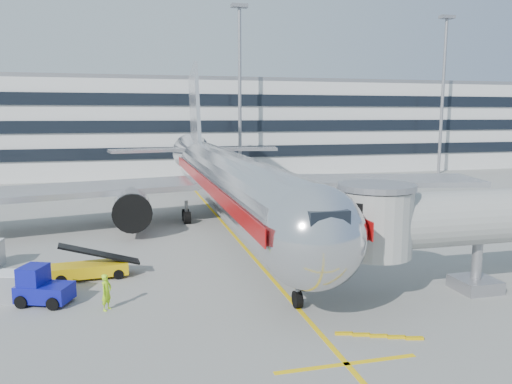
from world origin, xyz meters
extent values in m
plane|color=gray|center=(0.00, 0.00, 0.00)|extent=(180.00, 180.00, 0.00)
cube|color=yellow|center=(0.00, 10.00, 0.01)|extent=(0.25, 70.00, 0.01)
cube|color=yellow|center=(0.00, -14.00, 0.01)|extent=(6.00, 0.25, 0.01)
cylinder|color=silver|center=(0.00, 8.00, 4.20)|extent=(5.00, 36.00, 5.00)
sphere|color=silver|center=(0.00, -10.00, 4.20)|extent=(5.00, 5.00, 5.00)
cone|color=silver|center=(0.00, 31.00, 4.80)|extent=(5.00, 10.00, 5.00)
cube|color=black|center=(0.00, -11.50, 5.33)|extent=(1.80, 1.20, 0.90)
cube|color=#B7B7BC|center=(13.00, 13.50, 3.40)|extent=(24.95, 12.07, 0.50)
cube|color=#B7B7BC|center=(-13.00, 13.50, 3.40)|extent=(24.95, 12.07, 0.50)
cylinder|color=#99999E|center=(8.00, 10.00, 2.20)|extent=(3.00, 4.20, 3.00)
cylinder|color=#99999E|center=(-8.00, 10.00, 2.20)|extent=(3.00, 4.20, 3.00)
cylinder|color=black|center=(8.00, 8.00, 2.20)|extent=(3.10, 0.50, 3.10)
cylinder|color=black|center=(-8.00, 8.00, 2.20)|extent=(3.10, 0.50, 3.10)
cube|color=#B7B7BC|center=(0.00, 31.50, 9.20)|extent=(0.45, 9.39, 13.72)
cube|color=#B7B7BC|center=(5.50, 32.00, 5.40)|extent=(10.41, 4.94, 0.35)
cube|color=#B7B7BC|center=(-5.50, 32.00, 5.40)|extent=(10.41, 4.94, 0.35)
cylinder|color=gray|center=(0.00, -8.00, 0.90)|extent=(0.24, 0.24, 1.80)
cylinder|color=black|center=(0.00, -8.00, 0.45)|extent=(0.35, 0.90, 0.90)
cylinder|color=gray|center=(3.20, 14.00, 1.00)|extent=(0.30, 0.30, 2.00)
cylinder|color=gray|center=(-3.20, 14.00, 1.00)|extent=(0.30, 0.30, 2.00)
cube|color=#A10B0C|center=(2.52, 8.00, 4.50)|extent=(0.06, 38.00, 0.90)
cube|color=#A10B0C|center=(-2.52, 8.00, 4.50)|extent=(0.06, 38.00, 0.90)
cylinder|color=#A8A8A3|center=(10.50, -8.00, 4.20)|extent=(13.00, 3.00, 3.00)
cylinder|color=#A8A8A3|center=(4.20, -8.00, 4.20)|extent=(3.80, 3.80, 3.40)
cylinder|color=gray|center=(4.20, -8.00, 6.10)|extent=(4.00, 4.00, 0.30)
cube|color=black|center=(2.90, -8.00, 4.20)|extent=(1.40, 2.60, 2.60)
cylinder|color=gray|center=(10.50, -8.00, 1.60)|extent=(0.56, 0.56, 3.20)
cube|color=gray|center=(10.50, -8.00, 0.35)|extent=(2.20, 2.20, 0.70)
cylinder|color=black|center=(9.60, -8.00, 0.35)|extent=(0.35, 0.70, 0.70)
cylinder|color=black|center=(11.40, -8.00, 0.35)|extent=(0.35, 0.70, 0.70)
cube|color=silver|center=(0.00, 58.00, 7.50)|extent=(150.00, 24.00, 15.00)
cube|color=black|center=(0.00, 45.90, 4.00)|extent=(150.00, 0.30, 1.80)
cube|color=black|center=(0.00, 45.90, 8.00)|extent=(150.00, 0.30, 1.80)
cube|color=black|center=(0.00, 45.90, 12.00)|extent=(150.00, 0.30, 1.80)
cube|color=gray|center=(0.00, 58.00, 15.30)|extent=(150.00, 24.00, 0.60)
cylinder|color=gray|center=(8.00, 42.00, 12.50)|extent=(0.50, 0.50, 25.00)
cube|color=gray|center=(8.00, 42.00, 25.20)|extent=(2.40, 1.20, 0.50)
cylinder|color=gray|center=(42.00, 42.00, 12.50)|extent=(0.50, 0.50, 25.00)
cube|color=gray|center=(42.00, 42.00, 25.20)|extent=(2.40, 1.20, 0.50)
cube|color=#D8AB09|center=(-10.60, -0.51, 0.55)|extent=(4.54, 1.96, 0.70)
cube|color=black|center=(-10.60, -0.51, 1.46)|extent=(4.72, 1.48, 1.54)
cylinder|color=black|center=(-12.26, 0.06, 0.30)|extent=(0.62, 0.33, 0.60)
cylinder|color=black|center=(-12.15, -1.34, 0.30)|extent=(0.62, 0.33, 0.60)
cylinder|color=black|center=(-9.06, 0.32, 0.30)|extent=(0.62, 0.33, 0.60)
cylinder|color=black|center=(-8.94, -1.08, 0.30)|extent=(0.62, 0.33, 0.60)
cube|color=#0D1090|center=(-12.56, -4.24, 0.62)|extent=(3.07, 2.44, 0.87)
cube|color=#0D1090|center=(-13.10, -4.03, 1.49)|extent=(1.61, 1.77, 1.06)
cube|color=black|center=(-13.10, -4.03, 1.83)|extent=(1.45, 1.56, 0.10)
cylinder|color=black|center=(-13.09, -3.25, 0.34)|extent=(0.73, 0.52, 0.67)
cylinder|color=black|center=(-13.64, -4.59, 0.34)|extent=(0.73, 0.52, 0.67)
cylinder|color=black|center=(-11.49, -3.90, 0.34)|extent=(0.73, 0.52, 0.67)
cylinder|color=black|center=(-12.03, -5.24, 0.34)|extent=(0.73, 0.52, 0.67)
cube|color=#ADAFB4|center=(-14.45, -3.25, 0.74)|extent=(1.74, 1.74, 1.47)
cube|color=white|center=(-14.45, -3.25, 1.49)|extent=(1.74, 1.74, 0.06)
imported|color=#B3F71A|center=(-9.41, -5.89, 0.93)|extent=(0.74, 0.81, 1.86)
camera|label=1|loc=(-7.99, -30.98, 9.75)|focal=35.00mm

